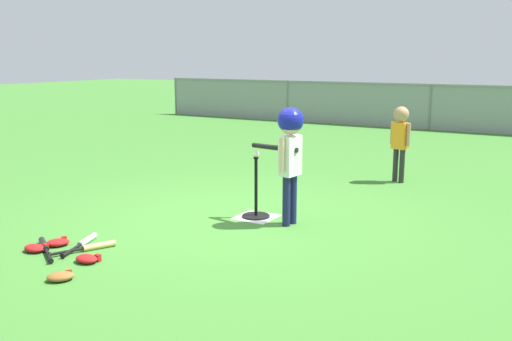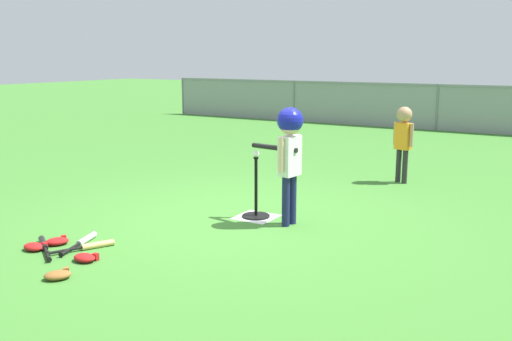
% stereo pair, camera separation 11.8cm
% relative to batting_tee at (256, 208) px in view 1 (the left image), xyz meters
% --- Properties ---
extents(ground_plane, '(60.00, 60.00, 0.00)m').
position_rel_batting_tee_xyz_m(ground_plane, '(-0.15, -0.18, -0.11)').
color(ground_plane, '#3D7A2D').
extents(home_plate, '(0.44, 0.44, 0.01)m').
position_rel_batting_tee_xyz_m(home_plate, '(0.00, -0.00, -0.11)').
color(home_plate, white).
rests_on(home_plate, ground_plane).
extents(batting_tee, '(0.32, 0.32, 0.70)m').
position_rel_batting_tee_xyz_m(batting_tee, '(0.00, 0.00, 0.00)').
color(batting_tee, black).
rests_on(batting_tee, ground_plane).
extents(baseball_on_tee, '(0.07, 0.07, 0.07)m').
position_rel_batting_tee_xyz_m(baseball_on_tee, '(0.00, -0.00, 0.63)').
color(baseball_on_tee, white).
rests_on(baseball_on_tee, batting_tee).
extents(batter_child, '(0.65, 0.37, 1.30)m').
position_rel_batting_tee_xyz_m(batter_child, '(0.46, -0.07, 0.81)').
color(batter_child, '#191E4C').
rests_on(batter_child, ground_plane).
extents(fielder_deep_right, '(0.32, 0.22, 1.11)m').
position_rel_batting_tee_xyz_m(fielder_deep_right, '(0.89, 2.65, 0.60)').
color(fielder_deep_right, '#262626').
rests_on(fielder_deep_right, ground_plane).
extents(spare_bat_silver, '(0.25, 0.62, 0.06)m').
position_rel_batting_tee_xyz_m(spare_bat_silver, '(-0.98, -1.69, -0.08)').
color(spare_bat_silver, silver).
rests_on(spare_bat_silver, ground_plane).
extents(spare_bat_wood, '(0.33, 0.58, 0.06)m').
position_rel_batting_tee_xyz_m(spare_bat_wood, '(-0.80, -1.76, -0.08)').
color(spare_bat_wood, '#DBB266').
rests_on(spare_bat_wood, ground_plane).
extents(spare_bat_black, '(0.60, 0.42, 0.06)m').
position_rel_batting_tee_xyz_m(spare_bat_black, '(-1.20, -1.98, -0.08)').
color(spare_bat_black, black).
rests_on(spare_bat_black, ground_plane).
extents(glove_by_plate, '(0.22, 0.17, 0.07)m').
position_rel_batting_tee_xyz_m(glove_by_plate, '(-0.59, -2.03, -0.08)').
color(glove_by_plate, '#B21919').
rests_on(glove_by_plate, ground_plane).
extents(glove_near_bats, '(0.27, 0.27, 0.07)m').
position_rel_batting_tee_xyz_m(glove_near_bats, '(-0.47, -2.43, -0.08)').
color(glove_near_bats, brown).
rests_on(glove_near_bats, ground_plane).
extents(glove_tossed_aside, '(0.22, 0.17, 0.07)m').
position_rel_batting_tee_xyz_m(glove_tossed_aside, '(-1.24, -2.06, -0.08)').
color(glove_tossed_aside, '#B21919').
rests_on(glove_tossed_aside, ground_plane).
extents(glove_outfield_drop, '(0.26, 0.27, 0.07)m').
position_rel_batting_tee_xyz_m(glove_outfield_drop, '(-1.18, -1.84, -0.08)').
color(glove_outfield_drop, '#B21919').
rests_on(glove_outfield_drop, ground_plane).
extents(outfield_fence, '(16.06, 0.06, 1.15)m').
position_rel_batting_tee_xyz_m(outfield_fence, '(-0.15, 9.02, 0.50)').
color(outfield_fence, slate).
rests_on(outfield_fence, ground_plane).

